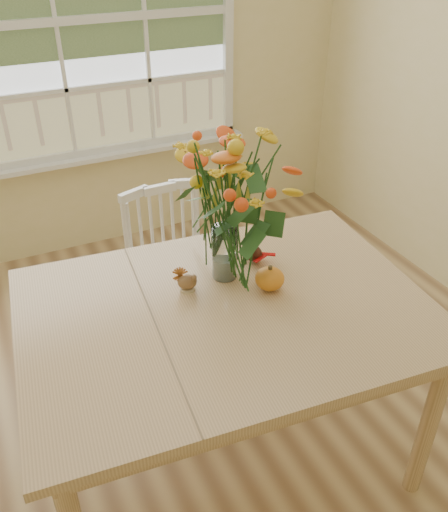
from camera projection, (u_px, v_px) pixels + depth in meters
name	position (u px, v px, depth m)	size (l,w,h in m)	color
floor	(215.00, 488.00, 2.35)	(4.00, 4.50, 0.01)	olive
wall_back	(60.00, 56.00, 3.32)	(4.00, 0.02, 2.70)	beige
window	(56.00, 25.00, 3.19)	(2.42, 0.12, 1.74)	silver
dining_table	(226.00, 326.00, 2.12)	(1.64, 1.24, 0.83)	tan
windsor_chair	(171.00, 266.00, 2.85)	(0.44, 0.42, 0.93)	white
flower_vase	(224.00, 202.00, 2.06)	(0.48, 0.48, 0.57)	white
pumpkin	(270.00, 280.00, 2.14)	(0.12, 0.12, 0.09)	orange
turkey_figurine	(187.00, 282.00, 2.14)	(0.09, 0.08, 0.10)	#CCB78C
dark_gourd	(253.00, 254.00, 2.32)	(0.13, 0.09, 0.07)	#38160F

